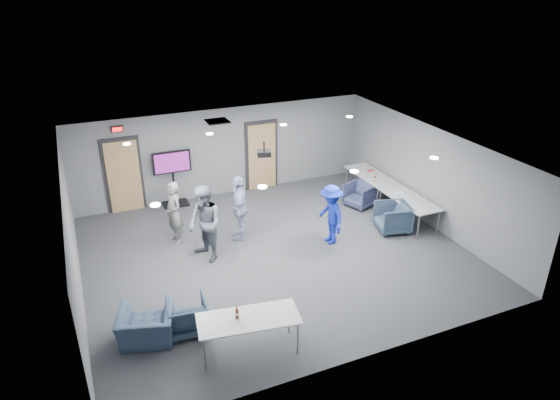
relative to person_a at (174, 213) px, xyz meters
name	(u,v)px	position (x,y,z in m)	size (l,w,h in m)	color
floor	(275,253)	(2.11, -1.55, -0.82)	(9.00, 9.00, 0.00)	#313438
ceiling	(275,150)	(2.11, -1.55, 1.88)	(9.00, 9.00, 0.00)	silver
wall_back	(224,152)	(2.11, 2.45, 0.53)	(9.00, 0.02, 2.70)	slate
wall_front	(365,297)	(2.11, -5.55, 0.53)	(9.00, 0.02, 2.70)	slate
wall_left	(72,241)	(-2.39, -1.55, 0.53)	(0.02, 8.00, 2.70)	slate
wall_right	(429,176)	(6.61, -1.55, 0.53)	(0.02, 8.00, 2.70)	slate
door_left	(124,176)	(-0.89, 2.40, 0.25)	(1.06, 0.17, 2.24)	black
door_right	(262,156)	(3.31, 2.40, 0.25)	(1.06, 0.17, 2.24)	black
exit_sign	(117,129)	(-0.89, 2.38, 1.63)	(0.32, 0.08, 0.16)	black
hvac_diffuser	(217,121)	(1.61, 1.25, 1.87)	(0.60, 0.60, 0.03)	black
downlights	(275,151)	(2.11, -1.55, 1.87)	(6.18, 3.78, 0.02)	white
person_a	(174,213)	(0.00, 0.00, 0.00)	(0.60, 0.39, 1.64)	gray
person_b	(205,224)	(0.49, -1.13, 0.13)	(0.92, 0.72, 1.89)	slate
person_c	(240,208)	(1.59, -0.45, 0.04)	(1.01, 0.42, 1.73)	#A6AED5
person_d	(331,215)	(3.63, -1.58, -0.03)	(1.02, 0.58, 1.57)	#1A2AA9
chair_right_a	(360,195)	(5.46, -0.02, -0.47)	(0.76, 0.78, 0.71)	#353D5D
chair_right_b	(393,218)	(5.46, -1.69, -0.43)	(0.82, 0.85, 0.77)	#324357
chair_front_a	(187,315)	(-0.56, -3.55, -0.47)	(0.75, 0.77, 0.70)	#334658
chair_front_b	(146,327)	(-1.34, -3.55, -0.49)	(1.01, 0.88, 0.66)	#3A4E65
table_right_a	(371,176)	(6.11, 0.43, -0.13)	(0.80, 1.92, 0.73)	silver
table_right_b	(409,200)	(6.11, -1.47, -0.13)	(0.80, 1.92, 0.73)	silver
table_front_left	(248,320)	(0.34, -4.55, -0.13)	(1.94, 1.04, 0.73)	silver
bottle_front	(237,313)	(0.16, -4.46, 0.01)	(0.07, 0.07, 0.27)	#612510
bottle_right	(375,179)	(5.91, -0.06, -0.01)	(0.06, 0.06, 0.23)	#612510
snack_box	(370,171)	(6.23, 0.66, -0.07)	(0.18, 0.12, 0.04)	#B92F2E
wrapper	(400,193)	(6.07, -1.10, -0.07)	(0.20, 0.14, 0.05)	white
tv_stand	(173,175)	(0.46, 2.20, 0.13)	(1.10, 0.52, 1.68)	black
projector	(264,153)	(2.12, -0.88, 1.59)	(0.39, 0.36, 0.35)	black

